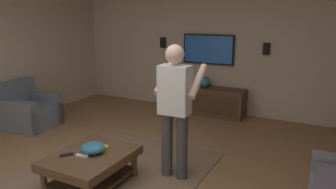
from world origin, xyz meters
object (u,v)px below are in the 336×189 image
bowl (93,148)px  wall_speaker_left (266,49)px  armchair (29,112)px  media_console (202,100)px  book (98,147)px  remote_white (82,156)px  tv (208,49)px  coffee_table (91,162)px  vase_round (205,82)px  remote_black (67,155)px  person_standing (175,104)px  wall_speaker_right (163,43)px

bowl → wall_speaker_left: bearing=-19.0°
armchair → media_console: (2.19, -2.44, -0.00)m
book → remote_white: bearing=85.7°
remote_white → tv: bearing=-102.2°
armchair → tv: bearing=39.0°
coffee_table → vase_round: 3.30m
remote_black → person_standing: bearing=-13.2°
media_console → book: media_console is taller
coffee_table → vase_round: size_ratio=4.55×
remote_white → book: 0.26m
tv → wall_speaker_right: bearing=-90.7°
media_console → tv: (0.24, -0.00, 1.00)m
armchair → media_console: 3.28m
coffee_table → book: size_ratio=4.55×
vase_round → wall_speaker_left: size_ratio=1.00×
media_console → remote_black: media_console is taller
coffee_table → vase_round: bearing=-1.9°
tv → remote_black: tv is taller
person_standing → remote_black: bearing=128.4°
tv → remote_white: bearing=-1.7°
remote_black → armchair: bearing=96.3°
vase_round → wall_speaker_right: bearing=76.6°
vase_round → wall_speaker_left: (0.26, -1.10, 0.68)m
coffee_table → person_standing: 1.19m
remote_white → vase_round: vase_round is taller
remote_black → bowl: bearing=-10.5°
tv → wall_speaker_right: size_ratio=4.84×
tv → media_console: bearing=0.0°
coffee_table → remote_white: bearing=159.2°
armchair → book: (-0.93, -2.35, 0.14)m
coffee_table → tv: (3.52, -0.07, 0.98)m
armchair → vase_round: 3.33m
coffee_table → remote_white: size_ratio=6.67×
wall_speaker_left → bowl: bearing=161.0°
bowl → wall_speaker_right: size_ratio=1.26×
media_console → vase_round: 0.39m
coffee_table → wall_speaker_left: size_ratio=4.55×
media_console → remote_black: size_ratio=11.33×
media_console → bowl: 3.24m
media_console → wall_speaker_right: 1.53m
vase_round → person_standing: bearing=-166.1°
armchair → wall_speaker_left: (2.44, -3.58, 1.07)m
bowl → coffee_table: bearing=174.5°
media_console → vase_round: size_ratio=7.73×
tv → bowl: 3.57m
tv → wall_speaker_left: size_ratio=4.84×
armchair → remote_black: (-1.25, -2.16, 0.13)m
bowl → remote_white: bowl is taller
tv → wall_speaker_left: (0.01, -1.14, 0.06)m
coffee_table → media_console: size_ratio=0.59×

